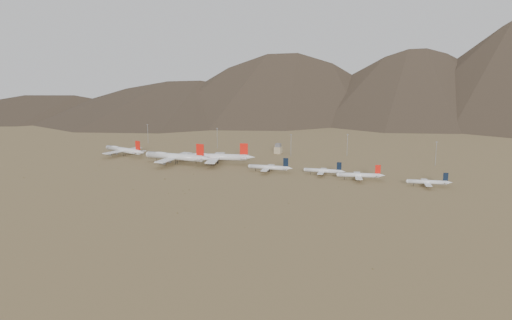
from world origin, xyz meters
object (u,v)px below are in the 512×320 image
at_px(widebody_east, 217,157).
at_px(widebody_centre, 175,156).
at_px(narrowbody_a, 270,167).
at_px(narrowbody_b, 324,171).
at_px(widebody_west, 124,150).
at_px(control_tower, 278,149).

bearing_deg(widebody_east, widebody_centre, -173.73).
distance_m(narrowbody_a, narrowbody_b, 53.76).
distance_m(widebody_west, narrowbody_b, 241.45).
relative_size(widebody_centre, narrowbody_a, 1.73).
bearing_deg(widebody_west, control_tower, 40.67).
distance_m(widebody_west, widebody_east, 121.84).
bearing_deg(widebody_east, narrowbody_a, -28.91).
bearing_deg(narrowbody_b, control_tower, 124.59).
relative_size(widebody_west, narrowbody_a, 1.42).
height_order(widebody_east, narrowbody_b, widebody_east).
bearing_deg(narrowbody_b, widebody_east, 169.48).
bearing_deg(narrowbody_b, widebody_centre, 176.35).
height_order(widebody_west, narrowbody_a, widebody_west).
bearing_deg(widebody_west, widebody_east, 13.52).
xyz_separation_m(narrowbody_a, control_tower, (-26.18, 98.05, 0.39)).
bearing_deg(widebody_centre, widebody_east, 21.44).
xyz_separation_m(widebody_east, narrowbody_b, (119.44, -7.87, -3.52)).
bearing_deg(widebody_east, widebody_west, 163.93).
distance_m(widebody_centre, control_tower, 128.16).
height_order(widebody_centre, narrowbody_b, widebody_centre).
height_order(narrowbody_a, control_tower, narrowbody_a).
bearing_deg(narrowbody_a, widebody_centre, 174.21).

